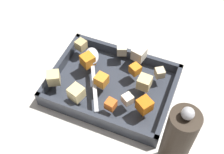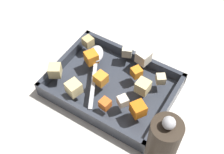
# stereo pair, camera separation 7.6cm
# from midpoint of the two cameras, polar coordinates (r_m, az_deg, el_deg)

# --- Properties ---
(ground_plane) EXTENTS (4.00, 4.00, 0.00)m
(ground_plane) POSITION_cam_midpoint_polar(r_m,az_deg,el_deg) (0.82, 2.65, -1.49)
(ground_plane) COLOR beige
(baking_dish) EXTENTS (0.33, 0.24, 0.05)m
(baking_dish) POSITION_cam_midpoint_polar(r_m,az_deg,el_deg) (0.79, 2.74, -2.07)
(baking_dish) COLOR #333842
(baking_dish) RESTS_ON ground_plane
(carrot_chunk_heap_top) EXTENTS (0.03, 0.03, 0.03)m
(carrot_chunk_heap_top) POSITION_cam_midpoint_polar(r_m,az_deg,el_deg) (0.77, 7.62, 0.75)
(carrot_chunk_heap_top) COLOR orange
(carrot_chunk_heap_top) RESTS_ON baking_dish
(carrot_chunk_far_left) EXTENTS (0.04, 0.04, 0.03)m
(carrot_chunk_far_left) POSITION_cam_midpoint_polar(r_m,az_deg,el_deg) (0.70, 8.26, -6.44)
(carrot_chunk_far_left) COLOR orange
(carrot_chunk_far_left) RESTS_ON baking_dish
(carrot_chunk_under_handle) EXTENTS (0.03, 0.03, 0.03)m
(carrot_chunk_under_handle) POSITION_cam_midpoint_polar(r_m,az_deg,el_deg) (0.75, 0.67, -0.51)
(carrot_chunk_under_handle) COLOR orange
(carrot_chunk_under_handle) RESTS_ON baking_dish
(carrot_chunk_corner_se) EXTENTS (0.04, 0.04, 0.03)m
(carrot_chunk_corner_se) POSITION_cam_midpoint_polar(r_m,az_deg,el_deg) (0.79, -1.35, 3.68)
(carrot_chunk_corner_se) COLOR orange
(carrot_chunk_corner_se) RESTS_ON baking_dish
(carrot_chunk_back_center) EXTENTS (0.03, 0.03, 0.02)m
(carrot_chunk_back_center) POSITION_cam_midpoint_polar(r_m,az_deg,el_deg) (0.71, 1.70, -5.46)
(carrot_chunk_back_center) COLOR orange
(carrot_chunk_back_center) RESTS_ON baking_dish
(potato_chunk_front_center) EXTENTS (0.04, 0.04, 0.03)m
(potato_chunk_front_center) POSITION_cam_midpoint_polar(r_m,az_deg,el_deg) (0.82, 5.51, 4.96)
(potato_chunk_front_center) COLOR beige
(potato_chunk_front_center) RESTS_ON baking_dish
(potato_chunk_near_spoon) EXTENTS (0.03, 0.03, 0.02)m
(potato_chunk_near_spoon) POSITION_cam_midpoint_polar(r_m,az_deg,el_deg) (0.77, 12.30, -0.55)
(potato_chunk_near_spoon) COLOR beige
(potato_chunk_near_spoon) RESTS_ON baking_dish
(potato_chunk_near_left) EXTENTS (0.04, 0.04, 0.03)m
(potato_chunk_near_left) POSITION_cam_midpoint_polar(r_m,az_deg,el_deg) (0.73, -4.58, -2.33)
(potato_chunk_near_left) COLOR #E0CC89
(potato_chunk_near_left) RESTS_ON baking_dish
(potato_chunk_mid_left) EXTENTS (0.03, 0.03, 0.03)m
(potato_chunk_mid_left) POSITION_cam_midpoint_polar(r_m,az_deg,el_deg) (0.84, -2.12, 6.79)
(potato_chunk_mid_left) COLOR tan
(potato_chunk_mid_left) RESTS_ON baking_dish
(potato_chunk_heap_side) EXTENTS (0.04, 0.04, 0.03)m
(potato_chunk_heap_side) POSITION_cam_midpoint_polar(r_m,az_deg,el_deg) (0.77, -8.36, 1.09)
(potato_chunk_heap_side) COLOR #E0CC89
(potato_chunk_heap_side) RESTS_ON baking_dish
(potato_chunk_corner_nw) EXTENTS (0.03, 0.03, 0.03)m
(potato_chunk_corner_nw) POSITION_cam_midpoint_polar(r_m,az_deg,el_deg) (0.74, 8.98, -2.04)
(potato_chunk_corner_nw) COLOR #E0CC89
(potato_chunk_corner_nw) RESTS_ON baking_dish
(parsnip_chunk_mid_right) EXTENTS (0.04, 0.04, 0.03)m
(parsnip_chunk_mid_right) POSITION_cam_midpoint_polar(r_m,az_deg,el_deg) (0.80, 8.86, 3.69)
(parsnip_chunk_mid_right) COLOR silver
(parsnip_chunk_mid_right) RESTS_ON baking_dish
(parsnip_chunk_corner_sw) EXTENTS (0.03, 0.03, 0.02)m
(parsnip_chunk_corner_sw) POSITION_cam_midpoint_polar(r_m,az_deg,el_deg) (0.72, 5.16, -4.87)
(parsnip_chunk_corner_sw) COLOR silver
(parsnip_chunk_corner_sw) RESTS_ON baking_dish
(serving_spoon) EXTENTS (0.12, 0.19, 0.02)m
(serving_spoon) POSITION_cam_midpoint_polar(r_m,az_deg,el_deg) (0.80, -0.44, 3.65)
(serving_spoon) COLOR silver
(serving_spoon) RESTS_ON baking_dish
(pepper_mill) EXTENTS (0.06, 0.06, 0.23)m
(pepper_mill) POSITION_cam_midpoint_polar(r_m,az_deg,el_deg) (0.62, 13.03, -14.11)
(pepper_mill) COLOR #2D2319
(pepper_mill) RESTS_ON ground_plane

